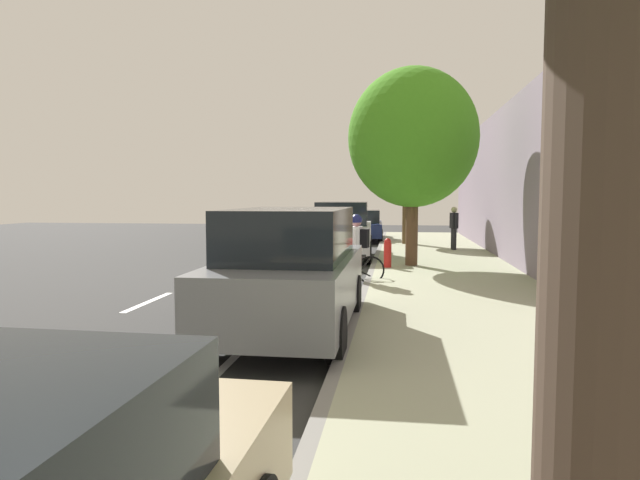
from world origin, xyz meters
TOP-DOWN VIEW (x-y plane):
  - ground at (0.00, 0.00)m, footprint 56.22×56.22m
  - sidewalk at (3.83, 0.00)m, footprint 3.99×35.14m
  - curb_edge at (1.76, 0.00)m, footprint 0.16×35.14m
  - lane_stripe_centre at (-2.62, 0.33)m, footprint 0.14×35.80m
  - lane_stripe_bike_edge at (0.29, 0.00)m, footprint 0.12×35.14m
  - building_facade at (6.08, 0.00)m, footprint 0.50×35.14m
  - parked_suv_grey_second at (0.82, -6.13)m, footprint 1.97×4.70m
  - parked_suv_silver_mid at (0.59, 4.59)m, footprint 2.12×4.78m
  - parked_sedan_dark_blue_far at (0.82, 12.52)m, footprint 1.96×4.46m
  - bicycle_at_curb at (1.30, -0.85)m, footprint 1.74×0.46m
  - cyclist_with_backpack at (1.52, -1.31)m, footprint 0.45×0.61m
  - street_tree_mid_block at (2.88, 2.02)m, footprint 3.78×3.78m
  - street_tree_far_end at (2.88, 9.68)m, footprint 2.39×2.39m
  - pedestrian_on_phone at (4.60, 7.19)m, footprint 0.31×0.61m
  - fire_hydrant at (2.19, 1.43)m, footprint 0.22×0.22m

SIDE VIEW (x-z plane):
  - ground at x=0.00m, z-range 0.00..0.00m
  - lane_stripe_centre at x=-2.62m, z-range 0.00..0.01m
  - lane_stripe_bike_edge at x=0.29m, z-range 0.00..0.01m
  - sidewalk at x=3.83m, z-range 0.00..0.14m
  - curb_edge at x=1.76m, z-range 0.00..0.14m
  - bicycle_at_curb at x=1.30m, z-range -0.01..0.75m
  - fire_hydrant at x=2.19m, z-range 0.15..0.99m
  - parked_sedan_dark_blue_far at x=0.82m, z-range -0.01..1.51m
  - parked_suv_grey_second at x=0.82m, z-range 0.03..2.02m
  - parked_suv_silver_mid at x=0.59m, z-range 0.03..2.02m
  - pedestrian_on_phone at x=4.60m, z-range 0.25..1.89m
  - cyclist_with_backpack at x=1.52m, z-range 0.20..1.95m
  - building_facade at x=6.08m, z-range 0.00..5.13m
  - street_tree_far_end at x=2.88m, z-range 1.14..5.23m
  - street_tree_mid_block at x=2.88m, z-range 0.99..6.76m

